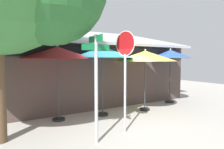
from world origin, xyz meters
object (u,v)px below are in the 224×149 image
object	(u,v)px
patio_umbrella_teal_center	(102,53)
patio_umbrella_crimson_left	(58,53)
street_sign_post	(96,78)
patio_umbrella_royal_blue_far_right	(170,54)
stop_sign	(125,63)
patio_umbrella_mustard_right	(145,56)

from	to	relation	value
patio_umbrella_teal_center	patio_umbrella_crimson_left	bearing A→B (deg)	171.25
street_sign_post	patio_umbrella_royal_blue_far_right	size ratio (longest dim) A/B	1.02
patio_umbrella_teal_center	stop_sign	bearing A→B (deg)	-98.82
stop_sign	patio_umbrella_royal_blue_far_right	world-z (taller)	stop_sign
patio_umbrella_mustard_right	patio_umbrella_royal_blue_far_right	bearing A→B (deg)	13.80
street_sign_post	patio_umbrella_mustard_right	bearing A→B (deg)	30.58
stop_sign	patio_umbrella_royal_blue_far_right	distance (m)	4.93
stop_sign	patio_umbrella_royal_blue_far_right	bearing A→B (deg)	27.01
patio_umbrella_teal_center	patio_umbrella_royal_blue_far_right	bearing A→B (deg)	4.06
street_sign_post	patio_umbrella_royal_blue_far_right	distance (m)	6.08
stop_sign	patio_umbrella_royal_blue_far_right	xyz separation A→B (m)	(4.38, 2.23, 0.36)
patio_umbrella_mustard_right	patio_umbrella_crimson_left	bearing A→B (deg)	172.40
patio_umbrella_teal_center	patio_umbrella_royal_blue_far_right	distance (m)	4.09
street_sign_post	patio_umbrella_mustard_right	distance (m)	3.97
street_sign_post	patio_umbrella_mustard_right	size ratio (longest dim) A/B	1.06
patio_umbrella_royal_blue_far_right	street_sign_post	bearing A→B (deg)	-155.38
patio_umbrella_teal_center	patio_umbrella_royal_blue_far_right	xyz separation A→B (m)	(4.07, 0.29, -0.00)
patio_umbrella_mustard_right	patio_umbrella_royal_blue_far_right	distance (m)	2.17
street_sign_post	patio_umbrella_crimson_left	size ratio (longest dim) A/B	1.04
patio_umbrella_teal_center	patio_umbrella_mustard_right	world-z (taller)	patio_umbrella_teal_center
stop_sign	patio_umbrella_mustard_right	xyz separation A→B (m)	(2.27, 1.71, 0.24)
patio_umbrella_royal_blue_far_right	patio_umbrella_crimson_left	bearing A→B (deg)	-179.68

